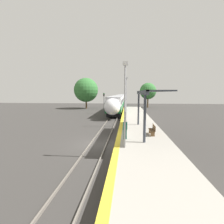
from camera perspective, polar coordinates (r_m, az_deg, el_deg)
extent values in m
plane|color=#383533|center=(16.07, -4.34, -10.43)|extent=(120.00, 120.00, 0.00)
cube|color=slate|center=(16.18, -6.90, -10.07)|extent=(0.08, 90.00, 0.15)
cube|color=slate|center=(15.95, -1.75, -10.27)|extent=(0.08, 90.00, 0.15)
cube|color=black|center=(39.67, 1.35, 0.51)|extent=(2.52, 16.87, 0.78)
cube|color=#196633|center=(39.59, 1.36, 1.71)|extent=(2.86, 18.34, 0.90)
cube|color=#196633|center=(39.55, 1.36, 2.58)|extent=(2.87, 18.34, 0.31)
cube|color=silver|center=(39.50, 1.36, 3.79)|extent=(2.86, 18.34, 1.36)
cube|color=black|center=(39.51, 1.36, 3.69)|extent=(2.89, 16.87, 0.75)
cube|color=#9E9EA3|center=(39.47, 1.37, 4.99)|extent=(2.57, 18.34, 0.30)
cylinder|color=black|center=(33.03, -0.65, -0.97)|extent=(0.12, 0.87, 0.87)
cylinder|color=black|center=(32.92, 1.84, -1.00)|extent=(0.12, 0.87, 0.87)
cylinder|color=black|center=(35.20, -0.30, -0.52)|extent=(0.12, 0.87, 0.87)
cylinder|color=black|center=(35.10, 2.04, -0.54)|extent=(0.12, 0.87, 0.87)
cylinder|color=black|center=(44.29, 0.81, 0.89)|extent=(0.12, 0.87, 0.87)
cylinder|color=black|center=(44.20, 2.67, 0.87)|extent=(0.12, 0.87, 0.87)
cylinder|color=black|center=(46.47, 1.01, 1.15)|extent=(0.12, 0.87, 0.87)
cylinder|color=black|center=(46.39, 2.78, 1.13)|extent=(0.12, 0.87, 0.87)
ellipsoid|color=silver|center=(29.37, 0.07, 1.74)|extent=(2.74, 3.14, 2.82)
ellipsoid|color=black|center=(28.95, 0.01, 2.59)|extent=(2.00, 1.83, 1.44)
sphere|color=#F9F4CC|center=(28.31, -0.13, -0.53)|extent=(0.24, 0.24, 0.24)
cube|color=black|center=(58.71, 2.56, 2.39)|extent=(2.52, 16.87, 0.78)
cube|color=#196633|center=(58.66, 2.57, 3.21)|extent=(2.86, 18.34, 0.90)
cube|color=#196633|center=(58.63, 2.57, 3.80)|extent=(2.87, 18.34, 0.31)
cube|color=silver|center=(58.60, 2.57, 4.61)|extent=(2.86, 18.34, 1.36)
cube|color=black|center=(58.60, 2.57, 4.54)|extent=(2.89, 16.87, 0.75)
cube|color=#9E9EA3|center=(58.58, 2.58, 5.42)|extent=(2.57, 18.34, 0.30)
cylinder|color=black|center=(52.01, 1.44, 1.70)|extent=(0.12, 0.87, 0.87)
cylinder|color=black|center=(51.94, 3.03, 1.69)|extent=(0.12, 0.87, 0.87)
cylinder|color=black|center=(54.20, 1.59, 1.89)|extent=(0.12, 0.87, 0.87)
cylinder|color=black|center=(54.13, 3.11, 1.87)|extent=(0.12, 0.87, 0.87)
cylinder|color=black|center=(63.33, 2.09, 2.52)|extent=(0.12, 0.87, 0.87)
cylinder|color=black|center=(63.27, 3.40, 2.51)|extent=(0.12, 0.87, 0.87)
cylinder|color=black|center=(65.52, 2.19, 2.65)|extent=(0.12, 0.87, 0.87)
cylinder|color=black|center=(65.47, 3.45, 2.64)|extent=(0.12, 0.87, 0.87)
cube|color=black|center=(77.80, 3.18, 3.35)|extent=(2.52, 16.87, 0.78)
cube|color=#196633|center=(77.77, 3.18, 3.97)|extent=(2.86, 18.34, 0.90)
cube|color=#196633|center=(77.74, 3.19, 4.41)|extent=(2.87, 18.34, 0.31)
cube|color=silver|center=(77.72, 3.19, 5.03)|extent=(2.86, 18.34, 1.36)
cube|color=black|center=(77.72, 3.19, 4.98)|extent=(2.89, 16.87, 0.75)
cube|color=#9E9EA3|center=(77.71, 3.20, 5.64)|extent=(2.57, 18.34, 0.30)
cylinder|color=black|center=(71.07, 2.42, 2.94)|extent=(0.12, 0.87, 0.87)
cylinder|color=black|center=(71.02, 3.58, 2.93)|extent=(0.12, 0.87, 0.87)
cylinder|color=black|center=(73.27, 2.50, 3.04)|extent=(0.12, 0.87, 0.87)
cylinder|color=black|center=(73.22, 3.63, 3.03)|extent=(0.12, 0.87, 0.87)
cylinder|color=black|center=(82.42, 2.78, 3.40)|extent=(0.12, 0.87, 0.87)
cylinder|color=black|center=(82.37, 3.79, 3.39)|extent=(0.12, 0.87, 0.87)
cylinder|color=black|center=(84.61, 2.84, 3.48)|extent=(0.12, 0.87, 0.87)
cylinder|color=black|center=(84.57, 3.82, 3.47)|extent=(0.12, 0.87, 0.87)
cube|color=#9E998E|center=(15.80, 9.72, -9.17)|extent=(4.41, 64.00, 0.86)
cube|color=yellow|center=(15.65, 2.35, -7.59)|extent=(0.40, 64.00, 0.01)
cube|color=brown|center=(15.61, 13.11, -7.01)|extent=(0.36, 0.06, 0.42)
cube|color=brown|center=(16.76, 12.54, -6.08)|extent=(0.36, 0.06, 0.42)
cube|color=brown|center=(16.13, 12.83, -5.75)|extent=(0.44, 1.59, 0.03)
cube|color=brown|center=(16.12, 13.56, -4.93)|extent=(0.04, 1.59, 0.44)
cube|color=#1E604C|center=(14.38, 4.28, -7.27)|extent=(0.28, 0.20, 0.78)
cube|color=#1E604C|center=(14.23, 4.30, -4.53)|extent=(0.36, 0.22, 0.62)
sphere|color=beige|center=(14.16, 4.32, -2.88)|extent=(0.21, 0.21, 0.21)
cylinder|color=#59595E|center=(38.41, -2.65, 2.29)|extent=(0.14, 0.14, 3.87)
cube|color=black|center=(38.31, -2.66, 5.70)|extent=(0.28, 0.20, 0.70)
sphere|color=#1ED833|center=(38.20, -2.69, 5.95)|extent=(0.14, 0.14, 0.14)
sphere|color=#330A0A|center=(38.21, -2.68, 5.44)|extent=(0.14, 0.14, 0.14)
cylinder|color=#9E9EA3|center=(12.04, 4.23, 1.71)|extent=(0.12, 0.12, 5.60)
cube|color=silver|center=(12.16, 4.34, 15.56)|extent=(0.36, 0.20, 0.24)
cylinder|color=#9E9EA3|center=(23.46, 4.64, 3.95)|extent=(0.12, 0.12, 5.60)
cube|color=silver|center=(23.52, 4.71, 11.07)|extent=(0.36, 0.20, 0.24)
cylinder|color=#333842|center=(13.34, 10.63, -2.08)|extent=(0.20, 0.20, 3.68)
cylinder|color=#333842|center=(20.79, 8.64, 0.94)|extent=(0.20, 0.20, 3.68)
cube|color=#333842|center=(16.95, 9.54, 6.29)|extent=(0.24, 10.52, 0.36)
cube|color=#333842|center=(17.04, 12.58, 6.63)|extent=(2.00, 10.52, 0.10)
cylinder|color=brown|center=(51.57, -8.40, 2.57)|extent=(0.44, 0.44, 2.63)
sphere|color=#337033|center=(51.47, -8.47, 7.13)|extent=(6.96, 6.96, 6.96)
cylinder|color=brown|center=(55.69, 11.59, 3.03)|extent=(0.44, 0.44, 3.11)
sphere|color=#337033|center=(55.61, 11.67, 6.72)|extent=(5.07, 5.07, 5.07)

